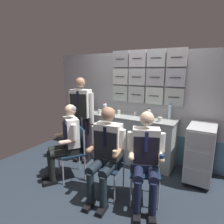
{
  "coord_description": "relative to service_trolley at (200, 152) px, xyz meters",
  "views": [
    {
      "loc": [
        1.39,
        -2.25,
        1.8
      ],
      "look_at": [
        -0.17,
        0.42,
        1.12
      ],
      "focal_mm": 30.79,
      "sensor_mm": 36.0,
      "label": 1
    }
  ],
  "objects": [
    {
      "name": "ground",
      "position": [
        -1.17,
        -0.97,
        -0.53
      ],
      "size": [
        4.8,
        4.8,
        0.04
      ],
      "primitive_type": "cube",
      "color": "#26303A"
    },
    {
      "name": "galley_bulkhead",
      "position": [
        -1.16,
        0.4,
        0.61
      ],
      "size": [
        4.2,
        0.14,
        2.18
      ],
      "color": "#ABACB3",
      "rests_on": "ground"
    },
    {
      "name": "galley_counter",
      "position": [
        -1.34,
        0.12,
        -0.05
      ],
      "size": [
        1.84,
        0.53,
        0.92
      ],
      "color": "#A7AFAC",
      "rests_on": "ground"
    },
    {
      "name": "service_trolley",
      "position": [
        0.0,
        0.0,
        0.0
      ],
      "size": [
        0.4,
        0.65,
        0.95
      ],
      "color": "black",
      "rests_on": "ground"
    },
    {
      "name": "folding_chair_left",
      "position": [
        -1.83,
        -0.89,
        0.02
      ],
      "size": [
        0.56,
        0.56,
        0.86
      ],
      "color": "#A8AAAF",
      "rests_on": "ground"
    },
    {
      "name": "crew_member_left",
      "position": [
        -1.92,
        -1.03,
        0.19
      ],
      "size": [
        0.61,
        0.67,
        1.26
      ],
      "color": "black",
      "rests_on": "ground"
    },
    {
      "name": "folding_chair_right",
      "position": [
        -1.13,
        -0.95,
        0.02
      ],
      "size": [
        0.44,
        0.45,
        0.86
      ],
      "color": "#A8AAAF",
      "rests_on": "ground"
    },
    {
      "name": "crew_member_right",
      "position": [
        -1.11,
        -1.11,
        0.22
      ],
      "size": [
        0.52,
        0.66,
        1.31
      ],
      "color": "black",
      "rests_on": "ground"
    },
    {
      "name": "folding_chair_near_trolley",
      "position": [
        -0.63,
        -0.83,
        0.02
      ],
      "size": [
        0.52,
        0.52,
        0.86
      ],
      "color": "#A8AAAF",
      "rests_on": "ground"
    },
    {
      "name": "crew_member_near_trolley",
      "position": [
        -0.57,
        -0.98,
        0.2
      ],
      "size": [
        0.55,
        0.68,
        1.28
      ],
      "color": "black",
      "rests_on": "ground"
    },
    {
      "name": "crew_member_standing",
      "position": [
        -2.12,
        -0.39,
        0.48
      ],
      "size": [
        0.52,
        0.31,
        1.67
      ],
      "color": "black",
      "rests_on": "ground"
    },
    {
      "name": "water_bottle_short",
      "position": [
        -0.87,
        -0.06,
        0.53
      ],
      "size": [
        0.06,
        0.06,
        0.24
      ],
      "color": "silver",
      "rests_on": "galley_counter"
    },
    {
      "name": "water_bottle_blue_cap",
      "position": [
        -0.59,
        0.28,
        0.55
      ],
      "size": [
        0.06,
        0.06,
        0.29
      ],
      "color": "silver",
      "rests_on": "galley_counter"
    },
    {
      "name": "sparkling_bottle_green",
      "position": [
        -1.88,
        0.09,
        0.52
      ],
      "size": [
        0.08,
        0.08,
        0.23
      ],
      "color": "silver",
      "rests_on": "galley_counter"
    },
    {
      "name": "paper_cup_blue",
      "position": [
        -1.25,
        0.21,
        0.45
      ],
      "size": [
        0.06,
        0.06,
        0.07
      ],
      "color": "white",
      "rests_on": "galley_counter"
    },
    {
      "name": "coffee_cup_white",
      "position": [
        -1.59,
        0.16,
        0.46
      ],
      "size": [
        0.07,
        0.07,
        0.08
      ],
      "color": "silver",
      "rests_on": "galley_counter"
    },
    {
      "name": "paper_cup_tan",
      "position": [
        -0.68,
        -0.01,
        0.46
      ],
      "size": [
        0.07,
        0.07,
        0.08
      ],
      "color": "silver",
      "rests_on": "galley_counter"
    },
    {
      "name": "coffee_cup_spare",
      "position": [
        -1.96,
        0.01,
        0.46
      ],
      "size": [
        0.06,
        0.06,
        0.08
      ],
      "color": "silver",
      "rests_on": "galley_counter"
    }
  ]
}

